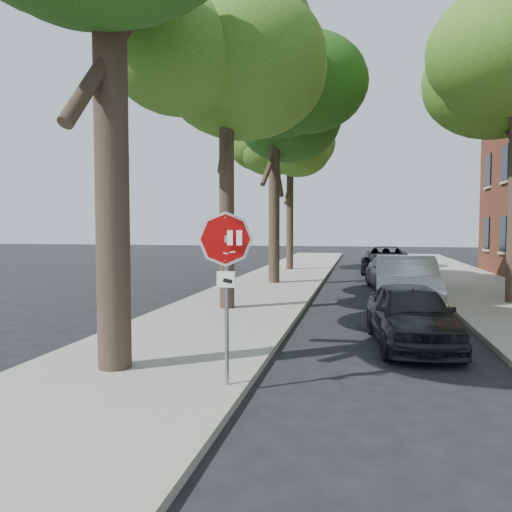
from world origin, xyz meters
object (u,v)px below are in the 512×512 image
(stop_sign, at_px, (226,264))
(tree_mid_a, at_px, (227,51))
(tree_far, at_px, (290,144))
(car_c, at_px, (395,272))
(car_b, at_px, (406,283))
(car_a, at_px, (411,314))
(car_d, at_px, (386,260))
(tree_mid_b, at_px, (274,98))

(stop_sign, bearing_deg, tree_mid_a, 105.07)
(tree_far, distance_m, car_c, 11.35)
(tree_far, height_order, car_b, tree_far)
(car_a, xyz_separation_m, car_c, (0.30, 9.84, 0.02))
(tree_far, relative_size, car_d, 1.77)
(tree_far, bearing_deg, tree_mid_b, -87.56)
(tree_mid_b, distance_m, car_a, 13.62)
(car_a, relative_size, car_c, 0.83)
(car_b, bearing_deg, car_d, 90.91)
(tree_mid_a, relative_size, car_d, 1.87)
(tree_mid_b, height_order, car_c, tree_mid_b)
(car_a, bearing_deg, car_d, 83.33)
(tree_mid_a, height_order, car_b, tree_mid_a)
(tree_mid_a, distance_m, car_c, 10.77)
(tree_mid_b, bearing_deg, tree_far, 92.44)
(tree_mid_a, bearing_deg, stop_sign, -74.93)
(car_d, bearing_deg, car_b, -86.16)
(tree_mid_a, distance_m, tree_mid_b, 7.02)
(tree_mid_b, relative_size, car_b, 2.10)
(tree_mid_b, distance_m, car_d, 11.00)
(tree_mid_b, xyz_separation_m, car_b, (5.02, -5.74, -7.19))
(tree_mid_a, relative_size, tree_far, 1.06)
(car_a, bearing_deg, tree_mid_b, 108.65)
(tree_mid_a, bearing_deg, tree_far, 90.40)
(tree_mid_a, relative_size, tree_mid_b, 0.95)
(stop_sign, xyz_separation_m, car_b, (3.30, 8.40, -1.14))
(tree_far, bearing_deg, car_d, -4.57)
(tree_mid_a, height_order, tree_far, tree_mid_a)
(car_d, bearing_deg, car_c, -86.16)
(car_b, bearing_deg, tree_mid_a, -165.51)
(tree_far, xyz_separation_m, car_d, (5.32, -0.43, -6.48))
(stop_sign, xyz_separation_m, tree_far, (-2.02, 21.14, 5.26))
(car_c, bearing_deg, car_b, -97.21)
(tree_far, relative_size, car_b, 1.89)
(stop_sign, distance_m, car_d, 21.01)
(stop_sign, height_order, tree_far, tree_far)
(tree_mid_a, relative_size, car_b, 2.00)
(tree_mid_b, relative_size, car_a, 2.65)
(tree_mid_a, height_order, car_c, tree_mid_a)
(tree_mid_a, relative_size, car_a, 2.52)
(stop_sign, distance_m, tree_far, 21.88)
(car_b, distance_m, car_d, 12.31)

